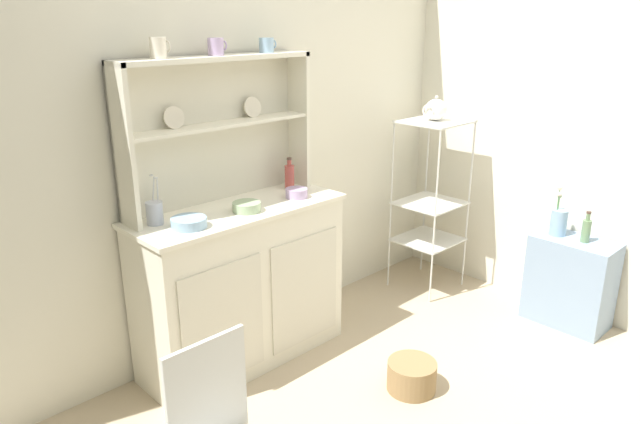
{
  "coord_description": "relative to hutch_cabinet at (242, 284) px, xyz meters",
  "views": [
    {
      "loc": [
        -1.95,
        -1.0,
        1.84
      ],
      "look_at": [
        0.1,
        1.12,
        0.84
      ],
      "focal_mm": 32.95,
      "sensor_mm": 36.0,
      "label": 1
    }
  ],
  "objects": [
    {
      "name": "bowl_cream_small",
      "position": [
        0.34,
        -0.07,
        0.46
      ],
      "size": [
        0.12,
        0.12,
        0.05
      ],
      "primitive_type": "cylinder",
      "color": "#B79ECC",
      "rests_on": "hutch_cabinet"
    },
    {
      "name": "oil_bottle",
      "position": [
        1.69,
        -1.13,
        0.17
      ],
      "size": [
        0.05,
        0.05,
        0.19
      ],
      "color": "#6B8C60",
      "rests_on": "side_shelf_blue"
    },
    {
      "name": "floor_basket",
      "position": [
        0.43,
        -0.84,
        -0.38
      ],
      "size": [
        0.25,
        0.25,
        0.16
      ],
      "primitive_type": "cylinder",
      "color": "#93754C",
      "rests_on": "ground"
    },
    {
      "name": "wall_back",
      "position": [
        0.25,
        0.26,
        0.79
      ],
      "size": [
        3.84,
        0.05,
        2.5
      ],
      "primitive_type": "cube",
      "color": "silver",
      "rests_on": "ground"
    },
    {
      "name": "porcelain_teapot",
      "position": [
        1.49,
        -0.15,
        0.8
      ],
      "size": [
        0.23,
        0.14,
        0.16
      ],
      "color": "white",
      "rests_on": "bakers_rack"
    },
    {
      "name": "hutch_cabinet",
      "position": [
        0.0,
        0.0,
        0.0
      ],
      "size": [
        1.16,
        0.45,
        0.89
      ],
      "color": "silver",
      "rests_on": "ground"
    },
    {
      "name": "bowl_floral_medium",
      "position": [
        0.0,
        -0.07,
        0.46
      ],
      "size": [
        0.14,
        0.14,
        0.05
      ],
      "primitive_type": "cylinder",
      "color": "#9EB78E",
      "rests_on": "hutch_cabinet"
    },
    {
      "name": "jam_bottle",
      "position": [
        0.43,
        0.09,
        0.51
      ],
      "size": [
        0.05,
        0.05,
        0.18
      ],
      "color": "#B74C47",
      "rests_on": "hutch_cabinet"
    },
    {
      "name": "bowl_mixing_large",
      "position": [
        -0.34,
        -0.07,
        0.46
      ],
      "size": [
        0.17,
        0.17,
        0.05
      ],
      "primitive_type": "cylinder",
      "color": "#8EB2D1",
      "rests_on": "hutch_cabinet"
    },
    {
      "name": "cup_lilac_1",
      "position": [
        0.0,
        0.12,
        1.23
      ],
      "size": [
        0.09,
        0.08,
        0.08
      ],
      "color": "#B79ECC",
      "rests_on": "hutch_shelf_unit"
    },
    {
      "name": "bakers_rack",
      "position": [
        1.49,
        -0.15,
        0.27
      ],
      "size": [
        0.41,
        0.38,
        1.18
      ],
      "color": "silver",
      "rests_on": "ground"
    },
    {
      "name": "side_shelf_blue",
      "position": [
        1.69,
        -1.08,
        -0.18
      ],
      "size": [
        0.28,
        0.48,
        0.55
      ],
      "primitive_type": "cube",
      "color": "#849EBC",
      "rests_on": "ground"
    },
    {
      "name": "utensil_jar",
      "position": [
        -0.43,
        0.08,
        0.49
      ],
      "size": [
        0.08,
        0.08,
        0.24
      ],
      "color": "#B2B7C6",
      "rests_on": "hutch_cabinet"
    },
    {
      "name": "cup_sky_2",
      "position": [
        0.32,
        0.12,
        1.23
      ],
      "size": [
        0.09,
        0.08,
        0.08
      ],
      "color": "#8EB2D1",
      "rests_on": "hutch_shelf_unit"
    },
    {
      "name": "cup_cream_0",
      "position": [
        -0.31,
        0.12,
        1.24
      ],
      "size": [
        0.09,
        0.08,
        0.09
      ],
      "color": "silver",
      "rests_on": "hutch_shelf_unit"
    },
    {
      "name": "flower_vase",
      "position": [
        1.69,
        -0.96,
        0.19
      ],
      "size": [
        0.1,
        0.1,
        0.31
      ],
      "color": "#8EB2D1",
      "rests_on": "side_shelf_blue"
    },
    {
      "name": "hutch_shelf_unit",
      "position": [
        0.0,
        0.17,
        0.87
      ],
      "size": [
        1.09,
        0.18,
        0.76
      ],
      "color": "silver",
      "rests_on": "hutch_cabinet"
    }
  ]
}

